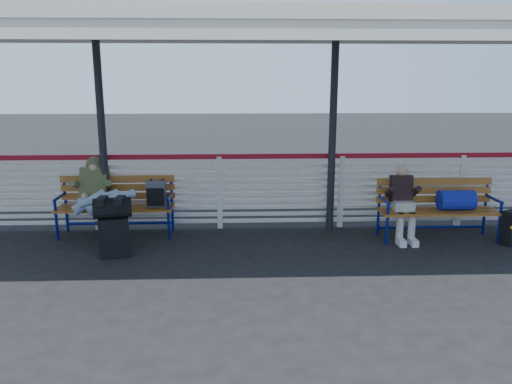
{
  "coord_description": "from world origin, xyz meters",
  "views": [
    {
      "loc": [
        0.28,
        -6.07,
        2.42
      ],
      "look_at": [
        0.56,
        1.0,
        0.81
      ],
      "focal_mm": 35.0,
      "sensor_mm": 36.0,
      "label": 1
    }
  ],
  "objects_px": {
    "bench_left": "(126,199)",
    "traveler_man": "(100,196)",
    "luggage_stack": "(114,225)",
    "bench_right": "(445,202)",
    "companion_person": "(403,202)"
  },
  "relations": [
    {
      "from": "bench_left",
      "to": "bench_right",
      "type": "relative_size",
      "value": 1.0
    },
    {
      "from": "luggage_stack",
      "to": "bench_right",
      "type": "bearing_deg",
      "value": -5.6
    },
    {
      "from": "bench_right",
      "to": "companion_person",
      "type": "distance_m",
      "value": 0.66
    },
    {
      "from": "luggage_stack",
      "to": "bench_left",
      "type": "bearing_deg",
      "value": 80.06
    },
    {
      "from": "bench_right",
      "to": "companion_person",
      "type": "relative_size",
      "value": 1.57
    },
    {
      "from": "companion_person",
      "to": "traveler_man",
      "type": "bearing_deg",
      "value": 179.2
    },
    {
      "from": "bench_left",
      "to": "traveler_man",
      "type": "xyz_separation_m",
      "value": [
        -0.3,
        -0.37,
        0.14
      ]
    },
    {
      "from": "bench_left",
      "to": "companion_person",
      "type": "distance_m",
      "value": 4.3
    },
    {
      "from": "bench_left",
      "to": "traveler_man",
      "type": "bearing_deg",
      "value": -128.44
    },
    {
      "from": "bench_right",
      "to": "companion_person",
      "type": "bearing_deg",
      "value": -178.61
    },
    {
      "from": "bench_left",
      "to": "traveler_man",
      "type": "height_order",
      "value": "traveler_man"
    },
    {
      "from": "luggage_stack",
      "to": "traveler_man",
      "type": "xyz_separation_m",
      "value": [
        -0.35,
        0.66,
        0.25
      ]
    },
    {
      "from": "bench_left",
      "to": "companion_person",
      "type": "height_order",
      "value": "companion_person"
    },
    {
      "from": "traveler_man",
      "to": "bench_left",
      "type": "bearing_deg",
      "value": 51.56
    },
    {
      "from": "luggage_stack",
      "to": "traveler_man",
      "type": "bearing_deg",
      "value": 104.99
    }
  ]
}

